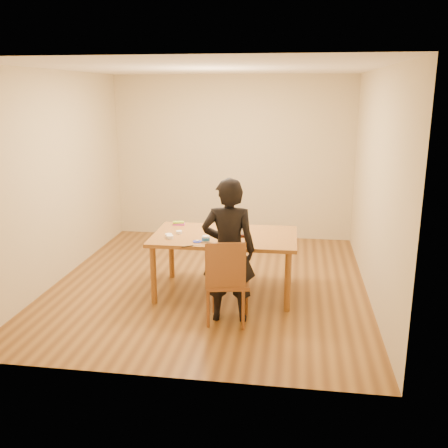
# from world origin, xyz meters

# --- Properties ---
(room_shell) EXTENTS (4.00, 4.50, 2.70)m
(room_shell) POSITION_xyz_m (0.00, 0.34, 1.35)
(room_shell) COLOR brown
(room_shell) RESTS_ON ground
(dining_table) EXTENTS (1.75, 1.05, 0.04)m
(dining_table) POSITION_xyz_m (0.23, -0.28, 0.73)
(dining_table) COLOR brown
(dining_table) RESTS_ON floor
(dining_chair) EXTENTS (0.51, 0.51, 0.04)m
(dining_chair) POSITION_xyz_m (0.38, -1.06, 0.45)
(dining_chair) COLOR brown
(dining_chair) RESTS_ON floor
(cake_plate) EXTENTS (0.28, 0.28, 0.02)m
(cake_plate) POSITION_xyz_m (0.40, -0.24, 0.76)
(cake_plate) COLOR #B3160B
(cake_plate) RESTS_ON dining_table
(cake) EXTENTS (0.19, 0.19, 0.06)m
(cake) POSITION_xyz_m (0.40, -0.24, 0.80)
(cake) COLOR white
(cake) RESTS_ON cake_plate
(frosting_dome) EXTENTS (0.19, 0.19, 0.03)m
(frosting_dome) POSITION_xyz_m (0.40, -0.24, 0.85)
(frosting_dome) COLOR white
(frosting_dome) RESTS_ON cake
(frosting_tub) EXTENTS (0.08, 0.08, 0.07)m
(frosting_tub) POSITION_xyz_m (0.06, -0.61, 0.79)
(frosting_tub) COLOR white
(frosting_tub) RESTS_ON dining_table
(frosting_lid) EXTENTS (0.11, 0.11, 0.01)m
(frosting_lid) POSITION_xyz_m (-0.03, -0.62, 0.76)
(frosting_lid) COLOR #1B2AB0
(frosting_lid) RESTS_ON dining_table
(frosting_dollop) EXTENTS (0.04, 0.04, 0.02)m
(frosting_dollop) POSITION_xyz_m (-0.03, -0.62, 0.77)
(frosting_dollop) COLOR white
(frosting_dollop) RESTS_ON frosting_lid
(ramekin_green) EXTENTS (0.08, 0.08, 0.04)m
(ramekin_green) POSITION_xyz_m (-0.38, -0.53, 0.77)
(ramekin_green) COLOR white
(ramekin_green) RESTS_ON dining_table
(ramekin_yellow) EXTENTS (0.07, 0.07, 0.04)m
(ramekin_yellow) POSITION_xyz_m (-0.32, -0.31, 0.77)
(ramekin_yellow) COLOR white
(ramekin_yellow) RESTS_ON dining_table
(ramekin_multi) EXTENTS (0.08, 0.08, 0.04)m
(ramekin_multi) POSITION_xyz_m (-0.41, -0.47, 0.77)
(ramekin_multi) COLOR white
(ramekin_multi) RESTS_ON dining_table
(candy_box_pink) EXTENTS (0.15, 0.09, 0.02)m
(candy_box_pink) POSITION_xyz_m (-0.42, 0.08, 0.76)
(candy_box_pink) COLOR #E335A3
(candy_box_pink) RESTS_ON dining_table
(candy_box_green) EXTENTS (0.15, 0.10, 0.02)m
(candy_box_green) POSITION_xyz_m (-0.42, 0.09, 0.78)
(candy_box_green) COLOR green
(candy_box_green) RESTS_ON candy_box_pink
(spatula) EXTENTS (0.13, 0.09, 0.01)m
(spatula) POSITION_xyz_m (-0.11, -0.81, 0.76)
(spatula) COLOR black
(spatula) RESTS_ON dining_table
(person) EXTENTS (0.61, 0.43, 1.58)m
(person) POSITION_xyz_m (0.38, -1.01, 0.79)
(person) COLOR black
(person) RESTS_ON floor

